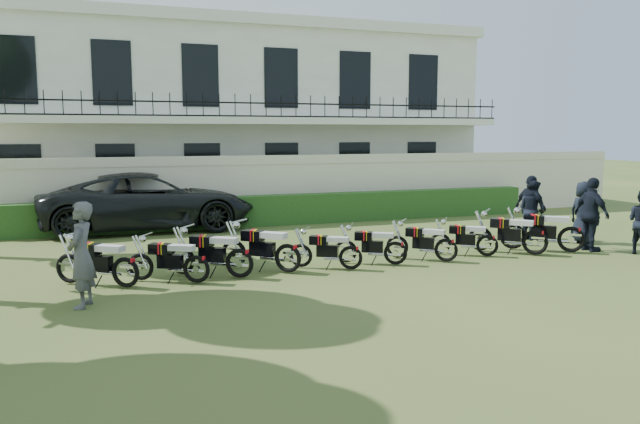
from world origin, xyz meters
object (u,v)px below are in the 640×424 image
at_px(motorcycle_1, 196,262).
at_px(motorcycle_6, 446,244).
at_px(inspector, 81,255).
at_px(officer_3, 583,212).
at_px(motorcycle_7, 488,240).
at_px(officer_4, 532,210).
at_px(motorcycle_5, 396,247).
at_px(suv, 149,201).
at_px(motorcycle_8, 535,236).
at_px(officer_5, 531,208).
at_px(officer_2, 592,215).
at_px(motorcycle_0, 125,265).
at_px(motorcycle_9, 571,233).
at_px(motorcycle_4, 351,252).
at_px(motorcycle_3, 288,251).
at_px(motorcycle_2, 240,256).

height_order(motorcycle_1, motorcycle_6, motorcycle_1).
distance_m(inspector, officer_3, 13.23).
xyz_separation_m(motorcycle_7, officer_4, (2.69, 1.73, 0.44)).
distance_m(motorcycle_5, suv, 9.02).
xyz_separation_m(motorcycle_8, officer_5, (1.44, 2.02, 0.43)).
distance_m(motorcycle_7, officer_2, 3.05).
xyz_separation_m(inspector, officer_2, (12.39, 1.13, 0.02)).
relative_size(motorcycle_7, officer_4, 0.84).
relative_size(motorcycle_0, inspector, 0.86).
relative_size(motorcycle_6, officer_2, 0.71).
distance_m(motorcycle_7, motorcycle_9, 2.32).
relative_size(motorcycle_4, officer_3, 0.84).
xyz_separation_m(motorcycle_3, motorcycle_5, (2.60, -0.05, -0.07)).
relative_size(motorcycle_8, officer_5, 0.80).
relative_size(motorcycle_0, suv, 0.25).
relative_size(motorcycle_6, officer_3, 0.78).
relative_size(motorcycle_4, inspector, 0.78).
relative_size(motorcycle_1, motorcycle_4, 1.09).
bearing_deg(motorcycle_2, motorcycle_7, -53.08).
bearing_deg(officer_2, officer_4, 8.25).
relative_size(motorcycle_7, suv, 0.22).
relative_size(motorcycle_0, motorcycle_1, 1.01).
height_order(motorcycle_5, motorcycle_8, motorcycle_8).
bearing_deg(officer_5, motorcycle_3, 95.28).
relative_size(officer_3, officer_5, 0.94).
relative_size(motorcycle_7, inspector, 0.77).
xyz_separation_m(suv, officer_5, (10.19, -5.67, 0.01)).
xyz_separation_m(motorcycle_2, motorcycle_3, (1.11, 0.14, 0.01)).
relative_size(motorcycle_3, officer_5, 0.82).
xyz_separation_m(motorcycle_7, officer_3, (3.66, 0.76, 0.45)).
bearing_deg(motorcycle_5, officer_2, -59.74).
height_order(motorcycle_6, officer_4, officer_4).
bearing_deg(motorcycle_1, motorcycle_9, -59.00).
height_order(motorcycle_4, motorcycle_5, motorcycle_5).
bearing_deg(officer_2, motorcycle_5, 88.35).
height_order(motorcycle_9, suv, suv).
height_order(motorcycle_2, motorcycle_5, motorcycle_2).
relative_size(inspector, officer_2, 0.98).
bearing_deg(motorcycle_9, motorcycle_6, 128.16).
height_order(motorcycle_4, suv, suv).
bearing_deg(motorcycle_9, motorcycle_8, 126.83).
distance_m(motorcycle_2, motorcycle_9, 8.61).
xyz_separation_m(motorcycle_4, officer_2, (6.78, 0.01, 0.54)).
relative_size(motorcycle_6, suv, 0.21).
relative_size(motorcycle_5, motorcycle_6, 1.11).
bearing_deg(motorcycle_6, officer_2, -48.35).
xyz_separation_m(motorcycle_4, suv, (-3.75, 7.66, 0.49)).
bearing_deg(motorcycle_0, motorcycle_4, -53.61).
distance_m(motorcycle_4, motorcycle_7, 3.79).
bearing_deg(motorcycle_7, motorcycle_4, 128.11).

